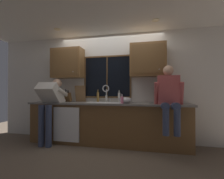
{
  "coord_description": "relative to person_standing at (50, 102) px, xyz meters",
  "views": [
    {
      "loc": [
        0.93,
        -3.84,
        1.18
      ],
      "look_at": [
        0.12,
        -0.3,
        1.21
      ],
      "focal_mm": 26.3,
      "sensor_mm": 36.0,
      "label": 1
    }
  ],
  "objects": [
    {
      "name": "floor",
      "position": [
        1.23,
        -1.22,
        -0.93
      ],
      "size": [
        9.0,
        9.0,
        0.0
      ],
      "primitive_type": "plane",
      "color": "brown",
      "rests_on": "ground"
    },
    {
      "name": "back_wall",
      "position": [
        1.23,
        0.64,
        0.34
      ],
      "size": [
        5.9,
        0.12,
        2.55
      ],
      "primitive_type": "cube",
      "color": "silver",
      "rests_on": "floor"
    },
    {
      "name": "ceiling_downlight_left",
      "position": [
        0.18,
        -0.02,
        1.61
      ],
      "size": [
        0.14,
        0.14,
        0.01
      ],
      "primitive_type": "cylinder",
      "color": "#FFEAB2"
    },
    {
      "name": "ceiling_downlight_right",
      "position": [
        2.28,
        -0.02,
        1.61
      ],
      "size": [
        0.14,
        0.14,
        0.01
      ],
      "primitive_type": "cylinder",
      "color": "#FFEAB2"
    },
    {
      "name": "window_glass",
      "position": [
        1.17,
        0.57,
        0.59
      ],
      "size": [
        1.1,
        0.02,
        0.95
      ],
      "primitive_type": "cube",
      "color": "black"
    },
    {
      "name": "window_frame_top",
      "position": [
        1.17,
        0.56,
        1.09
      ],
      "size": [
        1.17,
        0.02,
        0.04
      ],
      "primitive_type": "cube",
      "color": "brown"
    },
    {
      "name": "window_frame_bottom",
      "position": [
        1.17,
        0.56,
        0.1
      ],
      "size": [
        1.17,
        0.02,
        0.04
      ],
      "primitive_type": "cube",
      "color": "brown"
    },
    {
      "name": "window_frame_left",
      "position": [
        0.6,
        0.56,
        0.59
      ],
      "size": [
        0.03,
        0.02,
        0.95
      ],
      "primitive_type": "cube",
      "color": "brown"
    },
    {
      "name": "window_frame_right",
      "position": [
        1.74,
        0.56,
        0.59
      ],
      "size": [
        0.03,
        0.02,
        0.95
      ],
      "primitive_type": "cube",
      "color": "brown"
    },
    {
      "name": "window_mullion_center",
      "position": [
        1.17,
        0.56,
        0.59
      ],
      "size": [
        0.02,
        0.02,
        0.95
      ],
      "primitive_type": "cube",
      "color": "brown"
    },
    {
      "name": "lower_cabinet_run",
      "position": [
        1.23,
        0.29,
        -0.49
      ],
      "size": [
        3.5,
        0.58,
        0.88
      ],
      "primitive_type": "cube",
      "color": "brown",
      "rests_on": "floor"
    },
    {
      "name": "countertop",
      "position": [
        1.23,
        0.27,
        -0.03
      ],
      "size": [
        3.56,
        0.62,
        0.04
      ],
      "primitive_type": "cube",
      "color": "slate",
      "rests_on": "lower_cabinet_run"
    },
    {
      "name": "dishwasher_front",
      "position": [
        0.41,
        -0.03,
        -0.47
      ],
      "size": [
        0.6,
        0.02,
        0.74
      ],
      "primitive_type": "cube",
      "color": "white"
    },
    {
      "name": "upper_cabinet_left",
      "position": [
        0.21,
        0.41,
        0.93
      ],
      "size": [
        0.77,
        0.36,
        0.72
      ],
      "color": "brown"
    },
    {
      "name": "upper_cabinet_right",
      "position": [
        2.13,
        0.41,
        0.93
      ],
      "size": [
        0.77,
        0.36,
        0.72
      ],
      "color": "brown"
    },
    {
      "name": "sink",
      "position": [
        1.17,
        0.28,
        -0.11
      ],
      "size": [
        0.8,
        0.46,
        0.21
      ],
      "color": "silver",
      "rests_on": "lower_cabinet_run"
    },
    {
      "name": "faucet",
      "position": [
        1.18,
        0.46,
        0.24
      ],
      "size": [
        0.18,
        0.09,
        0.4
      ],
      "color": "silver",
      "rests_on": "countertop"
    },
    {
      "name": "person_standing",
      "position": [
        0.0,
        0.0,
        0.0
      ],
      "size": [
        0.53,
        0.72,
        1.48
      ],
      "color": "#384260",
      "rests_on": "floor"
    },
    {
      "name": "person_sitting_on_counter",
      "position": [
        2.53,
        0.01,
        0.17
      ],
      "size": [
        0.54,
        0.6,
        1.26
      ],
      "color": "#384260",
      "rests_on": "countertop"
    },
    {
      "name": "knife_block",
      "position": [
        0.23,
        0.39,
        0.1
      ],
      "size": [
        0.12,
        0.18,
        0.32
      ],
      "color": "brown",
      "rests_on": "countertop"
    },
    {
      "name": "cutting_board",
      "position": [
        0.51,
        0.49,
        0.18
      ],
      "size": [
        0.25,
        0.1,
        0.39
      ],
      "primitive_type": "cube",
      "rotation": [
        0.21,
        0.0,
        0.0
      ],
      "color": "#997047",
      "rests_on": "countertop"
    },
    {
      "name": "mixing_bowl",
      "position": [
        1.65,
        0.24,
        0.05
      ],
      "size": [
        0.27,
        0.27,
        0.14
      ],
      "primitive_type": "ellipsoid",
      "color": "#B7B7BC",
      "rests_on": "countertop"
    },
    {
      "name": "soap_dispenser",
      "position": [
        1.61,
        0.11,
        0.06
      ],
      "size": [
        0.06,
        0.07,
        0.2
      ],
      "color": "pink",
      "rests_on": "countertop"
    },
    {
      "name": "bottle_green_glass",
      "position": [
        0.96,
        0.5,
        0.11
      ],
      "size": [
        0.06,
        0.06,
        0.3
      ],
      "color": "olive",
      "rests_on": "countertop"
    },
    {
      "name": "bottle_tall_clear",
      "position": [
        1.17,
        0.51,
        0.07
      ],
      "size": [
        0.05,
        0.05,
        0.21
      ],
      "color": "silver",
      "rests_on": "countertop"
    },
    {
      "name": "bottle_amber_small",
      "position": [
        1.48,
        0.49,
        0.11
      ],
      "size": [
        0.06,
        0.06,
        0.29
      ],
      "color": "silver",
      "rests_on": "countertop"
    }
  ]
}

